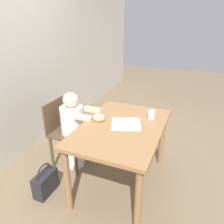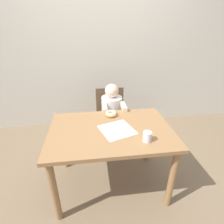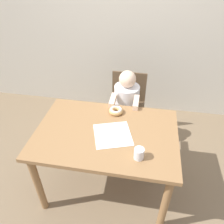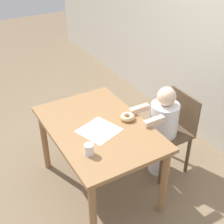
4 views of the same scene
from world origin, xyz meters
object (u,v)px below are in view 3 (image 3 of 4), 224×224
object	(u,v)px
donut	(116,111)
cup	(139,154)
child_figure	(126,111)
handbag	(83,126)
chair	(127,107)

from	to	relation	value
donut	cup	distance (m)	0.55
child_figure	cup	world-z (taller)	child_figure
donut	handbag	world-z (taller)	donut
chair	child_figure	bearing A→B (deg)	-90.00
handbag	cup	xyz separation A→B (m)	(0.71, -0.90, 0.63)
child_figure	handbag	xyz separation A→B (m)	(-0.52, 0.04, -0.34)
child_figure	handbag	bearing A→B (deg)	175.45
donut	cup	world-z (taller)	cup
chair	child_figure	world-z (taller)	child_figure
chair	donut	distance (m)	0.56
chair	child_figure	distance (m)	0.11
chair	donut	size ratio (longest dim) A/B	6.42
donut	handbag	size ratio (longest dim) A/B	0.36
donut	handbag	bearing A→B (deg)	139.06
chair	child_figure	xyz separation A→B (m)	(-0.00, -0.11, 0.03)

